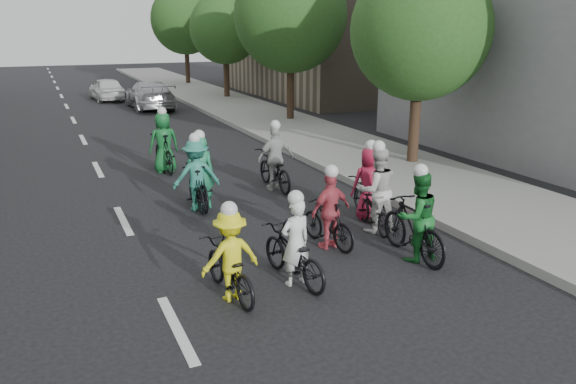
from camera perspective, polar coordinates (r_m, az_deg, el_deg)
ground at (r=8.25m, az=-11.23°, el=-13.46°), size 120.00×120.00×0.00m
sidewalk_right at (r=19.88m, az=4.80°, el=4.81°), size 4.00×80.00×0.15m
curb_right at (r=19.03m, az=-0.37°, el=4.39°), size 0.18×80.00×0.18m
bldg_se at (r=35.59m, az=5.45°, el=16.29°), size 10.00×14.00×8.00m
tree_r_0 at (r=17.05m, az=13.30°, el=15.69°), size 4.00×4.00×5.97m
tree_r_1 at (r=24.84m, az=0.25°, el=17.50°), size 4.80×4.80×6.93m
tree_r_2 at (r=33.25m, az=-6.42°, el=16.19°), size 4.00×4.00×5.97m
tree_r_3 at (r=41.90m, az=-10.41°, el=16.83°), size 4.80×4.80×6.93m
cyclist_0 at (r=9.23m, az=0.57°, el=-6.09°), size 0.87×1.84×1.60m
cyclist_1 at (r=10.35m, az=12.79°, el=-3.10°), size 0.81×1.88×1.79m
cyclist_2 at (r=8.75m, az=-5.95°, el=-7.18°), size 0.98×1.75×1.59m
cyclist_3 at (r=10.69m, az=4.20°, el=-2.56°), size 0.92×1.58×1.64m
cyclist_4 at (r=12.39m, az=8.12°, el=0.08°), size 0.89×1.71×1.77m
cyclist_5 at (r=13.14m, az=-8.89°, el=1.15°), size 0.66×1.82×1.85m
cyclist_6 at (r=11.62m, az=8.87°, el=-0.61°), size 0.95×1.62×1.91m
cyclist_7 at (r=13.00m, az=-9.32°, el=1.21°), size 1.11×1.68×1.80m
cyclist_8 at (r=14.50m, az=-1.37°, el=2.70°), size 0.98×1.90×1.82m
cyclist_9 at (r=16.65m, az=-12.51°, el=4.41°), size 0.88×1.92×1.89m
follow_car_lead at (r=30.02m, az=-13.90°, el=9.57°), size 1.99×4.88×1.42m
follow_car_trail at (r=34.18m, az=-17.96°, el=9.93°), size 1.83×3.90×1.29m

